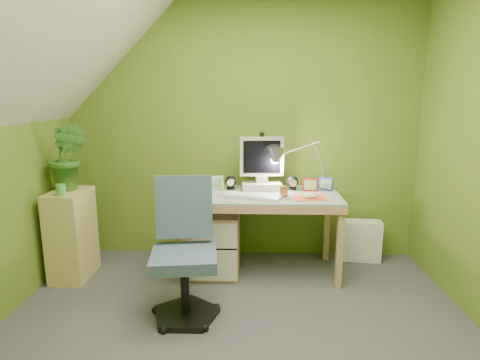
{
  "coord_description": "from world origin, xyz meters",
  "views": [
    {
      "loc": [
        0.11,
        -2.09,
        1.51
      ],
      "look_at": [
        0.0,
        1.0,
        0.85
      ],
      "focal_mm": 30.0,
      "sensor_mm": 36.0,
      "label": 1
    }
  ],
  "objects_px": {
    "desk_lamp": "(314,155)",
    "potted_plant": "(68,157)",
    "radiator": "(360,240)",
    "monitor": "(262,160)",
    "task_chair": "(184,257)",
    "side_ledge": "(72,235)",
    "desk": "(261,233)"
  },
  "relations": [
    {
      "from": "desk",
      "to": "radiator",
      "type": "relative_size",
      "value": 3.45
    },
    {
      "from": "side_ledge",
      "to": "radiator",
      "type": "relative_size",
      "value": 1.97
    },
    {
      "from": "monitor",
      "to": "potted_plant",
      "type": "height_order",
      "value": "potted_plant"
    },
    {
      "from": "radiator",
      "to": "desk",
      "type": "bearing_deg",
      "value": -157.82
    },
    {
      "from": "desk",
      "to": "side_ledge",
      "type": "relative_size",
      "value": 1.75
    },
    {
      "from": "task_chair",
      "to": "radiator",
      "type": "height_order",
      "value": "task_chair"
    },
    {
      "from": "side_ledge",
      "to": "task_chair",
      "type": "height_order",
      "value": "task_chair"
    },
    {
      "from": "monitor",
      "to": "desk_lamp",
      "type": "distance_m",
      "value": 0.45
    },
    {
      "from": "monitor",
      "to": "task_chair",
      "type": "height_order",
      "value": "monitor"
    },
    {
      "from": "monitor",
      "to": "desk_lamp",
      "type": "xyz_separation_m",
      "value": [
        0.45,
        0.0,
        0.05
      ]
    },
    {
      "from": "desk",
      "to": "desk_lamp",
      "type": "bearing_deg",
      "value": 21.75
    },
    {
      "from": "desk",
      "to": "monitor",
      "type": "relative_size",
      "value": 2.51
    },
    {
      "from": "potted_plant",
      "to": "radiator",
      "type": "xyz_separation_m",
      "value": [
        2.49,
        0.39,
        -0.83
      ]
    },
    {
      "from": "monitor",
      "to": "potted_plant",
      "type": "relative_size",
      "value": 0.94
    },
    {
      "from": "desk",
      "to": "potted_plant",
      "type": "height_order",
      "value": "potted_plant"
    },
    {
      "from": "desk",
      "to": "task_chair",
      "type": "bearing_deg",
      "value": -124.79
    },
    {
      "from": "side_ledge",
      "to": "task_chair",
      "type": "relative_size",
      "value": 0.83
    },
    {
      "from": "task_chair",
      "to": "side_ledge",
      "type": "bearing_deg",
      "value": 142.67
    },
    {
      "from": "potted_plant",
      "to": "task_chair",
      "type": "relative_size",
      "value": 0.61
    },
    {
      "from": "monitor",
      "to": "radiator",
      "type": "distance_m",
      "value": 1.2
    },
    {
      "from": "task_chair",
      "to": "monitor",
      "type": "bearing_deg",
      "value": 53.41
    },
    {
      "from": "desk",
      "to": "radiator",
      "type": "bearing_deg",
      "value": 16.94
    },
    {
      "from": "monitor",
      "to": "task_chair",
      "type": "xyz_separation_m",
      "value": [
        -0.53,
        -0.94,
        -0.51
      ]
    },
    {
      "from": "monitor",
      "to": "potted_plant",
      "type": "bearing_deg",
      "value": -174.4
    },
    {
      "from": "desk_lamp",
      "to": "potted_plant",
      "type": "bearing_deg",
      "value": 175.27
    },
    {
      "from": "desk",
      "to": "side_ledge",
      "type": "xyz_separation_m",
      "value": [
        -1.58,
        -0.16,
        0.02
      ]
    },
    {
      "from": "side_ledge",
      "to": "potted_plant",
      "type": "xyz_separation_m",
      "value": [
        0.0,
        0.05,
        0.64
      ]
    },
    {
      "from": "task_chair",
      "to": "radiator",
      "type": "bearing_deg",
      "value": 28.55
    },
    {
      "from": "side_ledge",
      "to": "desk",
      "type": "bearing_deg",
      "value": 5.81
    },
    {
      "from": "desk_lamp",
      "to": "side_ledge",
      "type": "distance_m",
      "value": 2.15
    },
    {
      "from": "potted_plant",
      "to": "desk_lamp",
      "type": "bearing_deg",
      "value": 8.15
    },
    {
      "from": "desk",
      "to": "potted_plant",
      "type": "bearing_deg",
      "value": -176.05
    }
  ]
}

